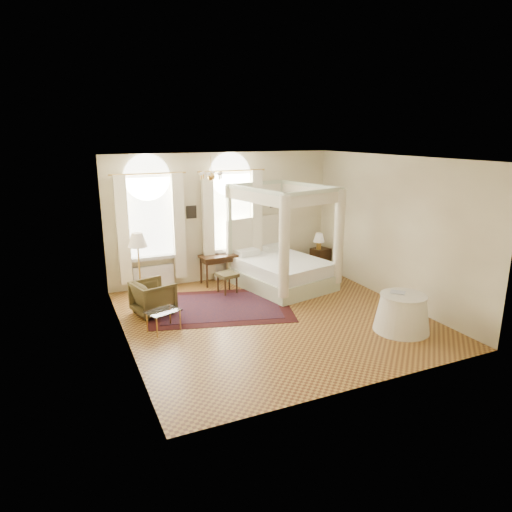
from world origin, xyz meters
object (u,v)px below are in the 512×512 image
at_px(stool, 227,276).
at_px(coffee_table, 163,313).
at_px(canopy_bed, 282,264).
at_px(armchair, 153,297).
at_px(nightstand, 320,260).
at_px(floor_lamp, 138,244).
at_px(side_table, 402,313).
at_px(writing_desk, 220,259).

distance_m(stool, coffee_table, 2.46).
height_order(canopy_bed, armchair, canopy_bed).
xyz_separation_m(nightstand, stool, (-3.04, -0.66, 0.09)).
height_order(armchair, floor_lamp, floor_lamp).
bearing_deg(floor_lamp, canopy_bed, -3.57).
height_order(floor_lamp, side_table, floor_lamp).
distance_m(canopy_bed, coffee_table, 3.67).
height_order(canopy_bed, side_table, canopy_bed).
bearing_deg(nightstand, writing_desk, 177.22).
relative_size(coffee_table, side_table, 0.67).
distance_m(stool, side_table, 4.17).
height_order(nightstand, stool, nightstand).
bearing_deg(side_table, nightstand, 80.53).
bearing_deg(armchair, coffee_table, 164.94).
relative_size(writing_desk, side_table, 0.95).
relative_size(canopy_bed, stool, 5.22).
bearing_deg(stool, floor_lamp, 176.54).
bearing_deg(canopy_bed, armchair, -171.93).
bearing_deg(writing_desk, nightstand, -2.78).
bearing_deg(side_table, writing_desk, 118.00).
relative_size(canopy_bed, side_table, 2.48).
distance_m(coffee_table, floor_lamp, 1.96).
bearing_deg(canopy_bed, nightstand, 25.41).
height_order(writing_desk, side_table, writing_desk).
distance_m(stool, armchair, 1.99).
bearing_deg(nightstand, canopy_bed, -154.59).
relative_size(writing_desk, stool, 2.00).
bearing_deg(stool, coffee_table, -141.16).
height_order(canopy_bed, nightstand, canopy_bed).
xyz_separation_m(canopy_bed, side_table, (0.91, -3.35, -0.21)).
bearing_deg(writing_desk, stool, -97.12).
relative_size(nightstand, side_table, 0.60).
xyz_separation_m(writing_desk, side_table, (2.26, -4.25, -0.28)).
bearing_deg(floor_lamp, armchair, -78.67).
bearing_deg(coffee_table, side_table, -23.94).
distance_m(canopy_bed, floor_lamp, 3.60).
bearing_deg(side_table, canopy_bed, 105.21).
xyz_separation_m(nightstand, coffee_table, (-4.96, -2.21, 0.06)).
bearing_deg(canopy_bed, writing_desk, 146.27).
height_order(writing_desk, coffee_table, writing_desk).
xyz_separation_m(canopy_bed, armchair, (-3.36, -0.48, -0.22)).
distance_m(nightstand, side_table, 4.16).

